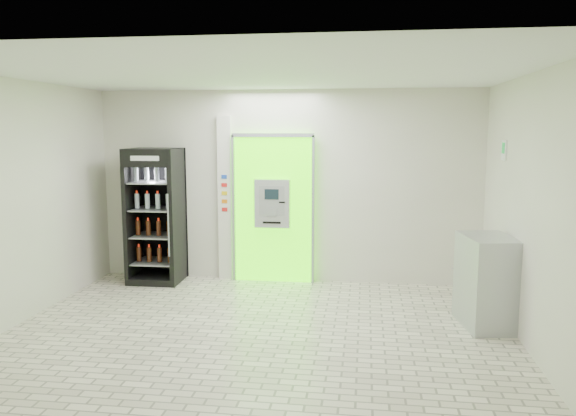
# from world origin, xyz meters

# --- Properties ---
(ground) EXTENTS (6.00, 6.00, 0.00)m
(ground) POSITION_xyz_m (0.00, 0.00, 0.00)
(ground) COLOR beige
(ground) RESTS_ON ground
(room_shell) EXTENTS (6.00, 6.00, 6.00)m
(room_shell) POSITION_xyz_m (0.00, 0.00, 1.84)
(room_shell) COLOR silver
(room_shell) RESTS_ON ground
(atm_assembly) EXTENTS (1.30, 0.24, 2.33)m
(atm_assembly) POSITION_xyz_m (-0.20, 2.41, 1.17)
(atm_assembly) COLOR #44FF00
(atm_assembly) RESTS_ON ground
(pillar) EXTENTS (0.22, 0.11, 2.60)m
(pillar) POSITION_xyz_m (-0.98, 2.45, 1.30)
(pillar) COLOR silver
(pillar) RESTS_ON ground
(beverage_cooler) EXTENTS (0.80, 0.75, 2.10)m
(beverage_cooler) POSITION_xyz_m (-2.02, 2.15, 1.01)
(beverage_cooler) COLOR black
(beverage_cooler) RESTS_ON ground
(steel_cabinet) EXTENTS (0.70, 0.92, 1.12)m
(steel_cabinet) POSITION_xyz_m (2.71, 0.71, 0.56)
(steel_cabinet) COLOR #A8AAB0
(steel_cabinet) RESTS_ON ground
(exit_sign) EXTENTS (0.02, 0.22, 0.26)m
(exit_sign) POSITION_xyz_m (2.99, 1.40, 2.12)
(exit_sign) COLOR white
(exit_sign) RESTS_ON room_shell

